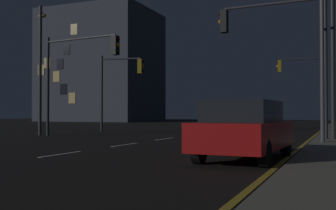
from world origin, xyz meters
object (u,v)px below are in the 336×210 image
at_px(car, 245,129).
at_px(traffic_light_mid_right, 78,63).
at_px(traffic_light_far_left, 276,39).
at_px(street_lamp_median, 331,28).
at_px(building_distant, 102,67).
at_px(street_lamp_across_street, 41,58).
at_px(traffic_light_near_left, 120,78).
at_px(street_lamp_mid_block, 332,33).
at_px(traffic_light_near_right, 308,76).

height_order(car, traffic_light_mid_right, traffic_light_mid_right).
bearing_deg(car, traffic_light_far_left, 90.67).
relative_size(street_lamp_median, building_distant, 0.49).
bearing_deg(street_lamp_across_street, building_distant, 116.78).
height_order(traffic_light_near_left, building_distant, building_distant).
xyz_separation_m(traffic_light_far_left, building_distant, (-31.27, 37.58, 4.05)).
bearing_deg(street_lamp_median, street_lamp_mid_block, 62.11).
xyz_separation_m(street_lamp_mid_block, street_lamp_median, (-0.07, -0.14, 0.21)).
distance_m(traffic_light_near_left, building_distant, 36.69).
relative_size(traffic_light_far_left, building_distant, 0.35).
relative_size(street_lamp_mid_block, building_distant, 0.46).
relative_size(traffic_light_near_right, traffic_light_far_left, 0.98).
bearing_deg(street_lamp_mid_block, building_distant, 133.34).
relative_size(street_lamp_mid_block, street_lamp_across_street, 1.06).
height_order(street_lamp_across_street, building_distant, building_distant).
bearing_deg(traffic_light_far_left, street_lamp_median, 46.24).
relative_size(traffic_light_near_right, street_lamp_median, 0.70).
height_order(traffic_light_far_left, street_lamp_across_street, street_lamp_across_street).
bearing_deg(traffic_light_near_left, street_lamp_across_street, -110.57).
xyz_separation_m(car, traffic_light_near_left, (-11.25, 13.30, 2.72)).
xyz_separation_m(street_lamp_median, street_lamp_across_street, (-15.23, -0.29, -0.59)).
bearing_deg(traffic_light_near_right, traffic_light_near_left, -137.37).
xyz_separation_m(traffic_light_near_right, traffic_light_near_left, (-11.17, -10.29, -0.58)).
relative_size(traffic_light_near_left, street_lamp_across_street, 0.70).
bearing_deg(traffic_light_near_right, street_lamp_mid_block, -82.23).
distance_m(car, traffic_light_near_left, 17.63).
bearing_deg(street_lamp_across_street, traffic_light_mid_right, -13.85).
height_order(car, traffic_light_near_left, traffic_light_near_left).
distance_m(car, traffic_light_mid_right, 12.86).
relative_size(traffic_light_near_left, street_lamp_median, 0.63).
xyz_separation_m(car, street_lamp_across_street, (-13.29, 7.87, 3.50)).
bearing_deg(car, traffic_light_near_right, 90.18).
bearing_deg(traffic_light_near_left, car, -49.79).
distance_m(car, traffic_light_far_left, 6.94).
bearing_deg(car, street_lamp_across_street, 149.38).
bearing_deg(traffic_light_far_left, traffic_light_near_right, 90.01).
bearing_deg(street_lamp_across_street, traffic_light_near_left, 69.43).
distance_m(car, street_lamp_across_street, 15.83).
height_order(traffic_light_near_right, traffic_light_near_left, traffic_light_near_right).
xyz_separation_m(traffic_light_mid_right, street_lamp_mid_block, (12.29, 1.17, 0.89)).
bearing_deg(building_distant, traffic_light_mid_right, -60.02).
height_order(car, traffic_light_near_right, traffic_light_near_right).
distance_m(traffic_light_near_left, traffic_light_mid_right, 6.26).
height_order(traffic_light_near_right, building_distant, building_distant).
bearing_deg(street_lamp_across_street, street_lamp_mid_block, 1.62).
bearing_deg(street_lamp_median, building_distant, 133.17).
relative_size(traffic_light_mid_right, street_lamp_across_street, 0.74).
relative_size(traffic_light_near_right, street_lamp_across_street, 0.78).
relative_size(traffic_light_far_left, street_lamp_mid_block, 0.75).
height_order(traffic_light_far_left, traffic_light_mid_right, traffic_light_far_left).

